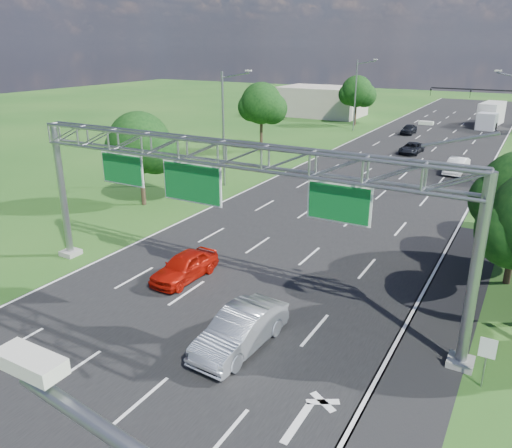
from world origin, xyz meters
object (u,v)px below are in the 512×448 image
Objects in this scene: sign_gantry at (224,166)px; traffic_signal at (498,102)px; regulatory_sign at (487,353)px; silver_sedan at (240,330)px; box_truck at (490,115)px; red_coupe at (185,266)px.

sign_gantry reaches higher than traffic_signal.
traffic_signal reaches higher than regulatory_sign.
regulatory_sign is 0.40× the size of silver_sedan.
sign_gantry is 53.51m from traffic_signal.
box_truck reaches higher than regulatory_sign.
box_truck is at bearing 84.94° from red_coupe.
red_coupe is 0.85× the size of silver_sedan.
sign_gantry is 11.19× the size of regulatory_sign.
traffic_signal is (-4.92, 54.02, 3.66)m from regulatory_sign.
red_coupe is 66.92m from box_truck.
regulatory_sign is at bearing -4.62° from red_coupe.
red_coupe is at bearing 149.01° from silver_sedan.
red_coupe is at bearing -90.22° from box_truck.
box_truck is at bearing 91.22° from silver_sedan.
red_coupe is 0.45× the size of box_truck.
sign_gantry is 67.59m from box_truck.
silver_sedan is (2.83, -3.30, -6.03)m from sign_gantry.
red_coupe is at bearing 165.73° from sign_gantry.
box_truck is at bearing 85.52° from sign_gantry.
regulatory_sign is at bearing 17.08° from silver_sedan.
traffic_signal reaches higher than red_coupe.
sign_gantry is 7.44m from silver_sedan.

